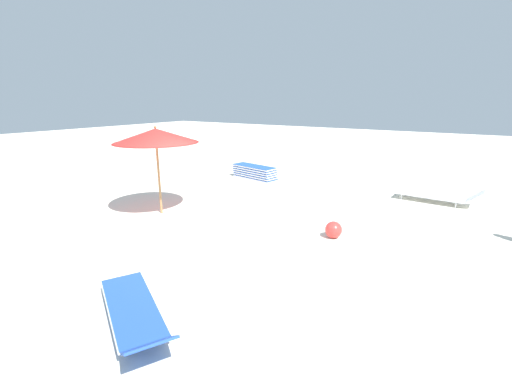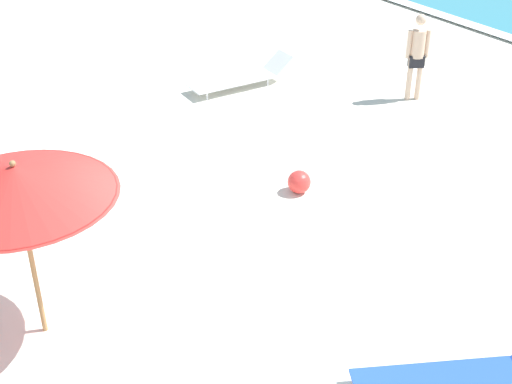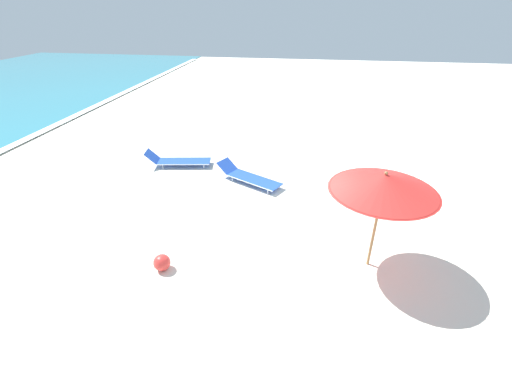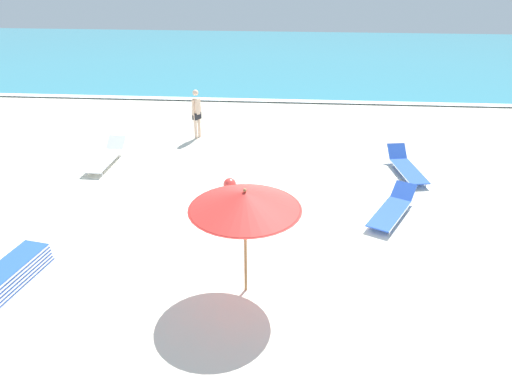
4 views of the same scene
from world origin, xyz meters
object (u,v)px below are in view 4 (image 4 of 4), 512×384
Objects in this scene: sun_lounger_under_umbrella at (106,157)px; sun_lounger_beside_umbrella at (392,209)px; beach_umbrella at (245,201)px; beach_ball at (230,184)px; sun_lounger_near_water_left at (406,167)px; lounger_stack at (13,274)px; beachgoer_wading_adult at (196,111)px.

sun_lounger_under_umbrella is 1.01× the size of sun_lounger_beside_umbrella.
beach_umbrella is 4.96m from beach_ball.
sun_lounger_near_water_left is at bearing 2.61° from sun_lounger_under_umbrella.
sun_lounger_near_water_left is at bearing 16.67° from beach_ball.
sun_lounger_near_water_left is (0.87, 2.72, 0.01)m from sun_lounger_beside_umbrella.
sun_lounger_under_umbrella reaches higher than lounger_stack.
beachgoer_wading_adult is 4.57m from beach_ball.
sun_lounger_beside_umbrella is 6.18× the size of beach_ball.
sun_lounger_beside_umbrella is at bearing -117.41° from sun_lounger_near_water_left.
lounger_stack is at bearing -84.62° from sun_lounger_under_umbrella.
beachgoer_wading_adult is (-6.93, 2.60, 0.79)m from sun_lounger_near_water_left.
sun_lounger_under_umbrella reaches higher than beach_ball.
sun_lounger_under_umbrella is at bearing -15.61° from beachgoer_wading_adult.
sun_lounger_under_umbrella is 1.01× the size of sun_lounger_near_water_left.
sun_lounger_under_umbrella is at bearing 103.11° from lounger_stack.
beach_umbrella is 5.19m from sun_lounger_beside_umbrella.
sun_lounger_near_water_left is (9.46, -0.08, 0.00)m from sun_lounger_under_umbrella.
beachgoer_wading_adult is (2.27, 8.83, 0.75)m from lounger_stack.
beach_ball is at bearing -166.97° from sun_lounger_beside_umbrella.
sun_lounger_under_umbrella is 1.32× the size of beachgoer_wading_adult.
beach_umbrella is 1.01× the size of sun_lounger_beside_umbrella.
beachgoer_wading_adult reaches higher than sun_lounger_near_water_left.
lounger_stack is 9.15m from beachgoer_wading_adult.
lounger_stack is 6.31m from sun_lounger_under_umbrella.
sun_lounger_beside_umbrella is at bearing 78.06° from beachgoer_wading_adult.
sun_lounger_under_umbrella is at bearing 158.57° from beach_ball.
sun_lounger_beside_umbrella is (3.49, 3.35, -1.86)m from beach_umbrella.
beach_umbrella is at bearing 12.68° from lounger_stack.
beachgoer_wading_adult is at bearing 86.41° from lounger_stack.
beachgoer_wading_adult reaches higher than sun_lounger_under_umbrella.
beachgoer_wading_adult is (-6.06, 5.32, 0.79)m from sun_lounger_beside_umbrella.
sun_lounger_beside_umbrella is (8.33, 3.51, -0.04)m from lounger_stack.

